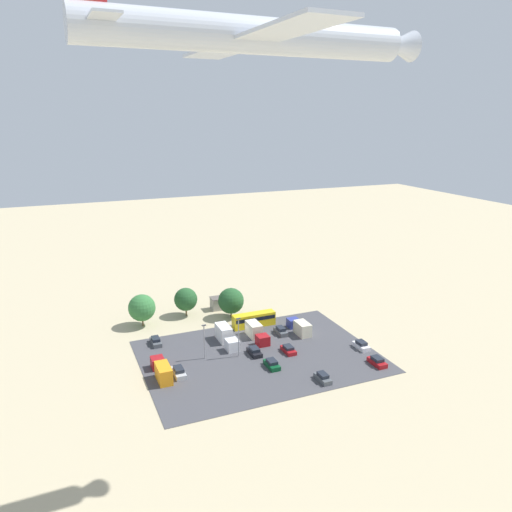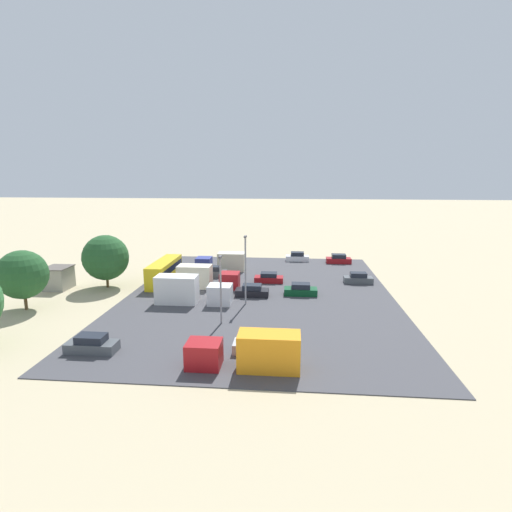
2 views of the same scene
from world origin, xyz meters
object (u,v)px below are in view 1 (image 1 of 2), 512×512
at_px(bus, 254,319).
at_px(parked_truck_1, 162,370).
at_px(parked_car_5, 377,362).
at_px(parked_car_6, 361,345).
at_px(parked_truck_2, 226,336).
at_px(airplane, 262,36).
at_px(parked_car_7, 272,364).
at_px(parked_truck_0, 300,327).
at_px(parked_car_1, 156,341).
at_px(shed_building, 218,303).
at_px(parked_car_2, 288,350).
at_px(parked_truck_3, 256,332).
at_px(parked_car_3, 179,372).
at_px(parked_car_4, 281,331).
at_px(parked_car_0, 254,352).
at_px(parked_car_8, 323,378).

relative_size(bus, parked_truck_1, 1.09).
bearing_deg(parked_car_5, parked_car_6, 80.38).
relative_size(parked_truck_2, airplane, 0.23).
bearing_deg(parked_car_7, parked_truck_0, 44.39).
height_order(parked_car_1, airplane, airplane).
relative_size(shed_building, parked_car_2, 0.88).
relative_size(bus, parked_truck_3, 1.19).
bearing_deg(shed_building, parked_truck_1, 54.27).
distance_m(parked_car_2, parked_truck_1, 26.38).
height_order(bus, airplane, airplane).
xyz_separation_m(shed_building, airplane, (14.37, 60.72, 53.79)).
relative_size(parked_car_3, parked_car_4, 1.11).
bearing_deg(parked_car_0, airplane, 68.66).
height_order(parked_car_0, parked_car_3, parked_car_3).
relative_size(bus, parked_car_0, 2.36).
xyz_separation_m(parked_car_2, parked_truck_2, (10.44, -9.16, 0.96)).
distance_m(shed_building, parked_car_5, 44.77).
distance_m(parked_truck_0, parked_truck_1, 34.00).
bearing_deg(parked_truck_2, parked_car_7, 108.72).
height_order(parked_car_5, parked_truck_0, parked_truck_0).
relative_size(parked_truck_1, airplane, 0.23).
height_order(parked_car_1, parked_truck_3, parked_truck_3).
relative_size(parked_car_7, parked_car_8, 1.04).
xyz_separation_m(parked_truck_0, parked_truck_1, (33.10, 7.79, 0.06)).
xyz_separation_m(parked_car_5, parked_truck_3, (17.27, -20.31, 0.76)).
height_order(parked_car_7, parked_truck_2, parked_truck_2).
xyz_separation_m(parked_car_5, parked_car_6, (-1.23, -7.26, 0.01)).
distance_m(parked_car_2, parked_car_3, 23.32).
relative_size(parked_car_3, airplane, 0.12).
relative_size(parked_car_1, parked_truck_3, 0.53).
distance_m(parked_car_3, parked_car_6, 38.45).
height_order(bus, parked_truck_2, parked_truck_2).
xyz_separation_m(parked_car_2, parked_truck_3, (3.55, -8.73, 0.83)).
bearing_deg(parked_car_3, parked_truck_3, 25.10).
bearing_deg(parked_truck_2, parked_car_3, 36.95).
xyz_separation_m(parked_car_4, parked_car_5, (-11.31, 20.36, -0.03)).
relative_size(parked_car_4, parked_truck_2, 0.46).
distance_m(parked_car_4, parked_truck_1, 30.10).
height_order(parked_car_6, parked_truck_2, parked_truck_2).
xyz_separation_m(parked_car_3, parked_truck_2, (-12.88, -9.69, 0.90)).
xyz_separation_m(parked_car_1, parked_car_2, (-24.55, 14.38, -0.06)).
distance_m(parked_car_8, parked_truck_0, 21.59).
distance_m(shed_building, parked_car_7, 33.25).
xyz_separation_m(parked_car_5, parked_truck_2, (24.16, -20.74, 0.90)).
bearing_deg(airplane, shed_building, 165.12).
bearing_deg(parked_car_8, parked_car_4, 85.42).
distance_m(parked_car_6, parked_truck_0, 14.65).
height_order(bus, parked_car_5, bus).
bearing_deg(parked_car_6, parked_car_8, 31.05).
height_order(shed_building, parked_car_7, shed_building).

